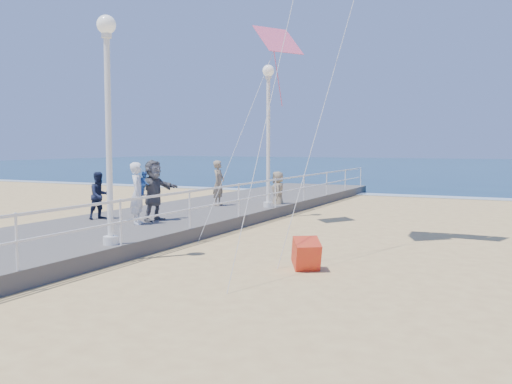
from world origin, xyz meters
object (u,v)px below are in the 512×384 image
at_px(woman_holding_toddler, 138,193).
at_px(box_kite, 306,257).
at_px(lamp_post_far, 268,121).
at_px(spectator_7, 100,195).
at_px(toddler_held, 145,184).
at_px(spectator_5, 154,190).
at_px(lamp_post_mid, 108,106).
at_px(beach_walker_c, 278,193).
at_px(spectator_6, 219,183).

xyz_separation_m(woman_holding_toddler, box_kite, (6.08, -2.01, -1.02)).
bearing_deg(lamp_post_far, spectator_7, -121.91).
distance_m(toddler_held, spectator_5, 0.78).
bearing_deg(lamp_post_mid, woman_holding_toddler, 116.72).
distance_m(beach_walker_c, box_kite, 10.42).
bearing_deg(lamp_post_mid, lamp_post_far, 90.00).
distance_m(lamp_post_mid, box_kite, 5.73).
height_order(lamp_post_far, spectator_7, lamp_post_far).
distance_m(lamp_post_mid, spectator_7, 5.51).
xyz_separation_m(woman_holding_toddler, spectator_7, (-1.84, 0.45, -0.17)).
xyz_separation_m(toddler_held, spectator_6, (-0.56, 5.46, -0.33)).
distance_m(lamp_post_far, spectator_6, 3.11).
height_order(spectator_5, box_kite, spectator_5).
relative_size(woman_holding_toddler, beach_walker_c, 1.09).
bearing_deg(beach_walker_c, spectator_5, -40.56).
height_order(lamp_post_far, box_kite, lamp_post_far).
xyz_separation_m(toddler_held, beach_walker_c, (1.21, 7.12, -0.76)).
bearing_deg(lamp_post_far, toddler_held, -103.75).
relative_size(lamp_post_mid, beach_walker_c, 3.14).
xyz_separation_m(lamp_post_mid, spectator_7, (-3.40, 3.55, -2.51)).
height_order(lamp_post_mid, lamp_post_far, same).
distance_m(toddler_held, beach_walker_c, 7.26).
relative_size(lamp_post_far, spectator_7, 3.54).
distance_m(spectator_5, spectator_7, 1.84).
xyz_separation_m(lamp_post_mid, toddler_held, (-1.41, 3.25, -2.05)).
bearing_deg(lamp_post_far, spectator_6, -171.46).
bearing_deg(woman_holding_toddler, spectator_6, -20.40).
bearing_deg(lamp_post_far, beach_walker_c, 98.15).
relative_size(toddler_held, beach_walker_c, 0.42).
bearing_deg(spectator_6, beach_walker_c, -54.56).
xyz_separation_m(spectator_5, spectator_7, (-1.79, -0.40, -0.20)).
relative_size(spectator_6, box_kite, 2.92).
bearing_deg(spectator_6, toddler_held, 178.30).
bearing_deg(spectator_7, lamp_post_far, -14.21).
relative_size(toddler_held, box_kite, 1.19).
bearing_deg(beach_walker_c, lamp_post_mid, -27.06).
bearing_deg(woman_holding_toddler, spectator_5, -21.28).
distance_m(toddler_held, spectator_6, 5.50).
height_order(spectator_6, beach_walker_c, spectator_6).
bearing_deg(spectator_5, lamp_post_mid, -149.74).
xyz_separation_m(spectator_7, box_kite, (7.91, -2.46, -0.85)).
distance_m(lamp_post_far, spectator_5, 5.78).
distance_m(woman_holding_toddler, spectator_7, 1.90).
distance_m(spectator_7, beach_walker_c, 7.54).
relative_size(lamp_post_mid, woman_holding_toddler, 2.89).
xyz_separation_m(spectator_5, box_kite, (6.13, -2.87, -1.05)).
relative_size(lamp_post_far, beach_walker_c, 3.14).
height_order(toddler_held, spectator_7, toddler_held).
relative_size(lamp_post_mid, lamp_post_far, 1.00).
relative_size(toddler_held, spectator_7, 0.48).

